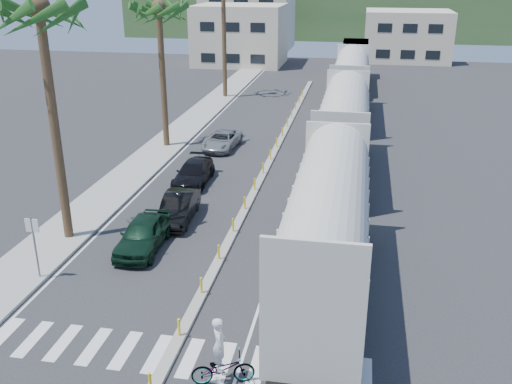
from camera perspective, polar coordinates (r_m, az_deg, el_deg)
ground at (r=22.58m, az=-6.85°, el=-12.89°), size 140.00×140.00×0.00m
sidewalk at (r=46.80m, az=-7.95°, el=5.68°), size 3.00×90.00×0.15m
rails at (r=47.43m, az=8.99°, el=5.77°), size 1.56×100.00×0.06m
median at (r=40.15m, az=1.43°, el=3.21°), size 0.45×60.00×0.85m
crosswalk at (r=21.04m, az=-8.49°, el=-15.87°), size 14.00×2.20×0.01m
lane_markings at (r=45.27m, az=-0.25°, el=5.25°), size 9.42×90.00×0.01m
freight_train at (r=42.15m, az=8.98°, el=7.83°), size 3.00×60.94×5.85m
street_sign at (r=26.04m, az=-21.32°, el=-4.39°), size 0.60×0.08×3.00m
buildings at (r=90.58m, az=2.69°, el=16.24°), size 38.00×27.00×10.00m
hillside at (r=118.03m, az=7.96°, el=18.10°), size 80.00×20.00×12.00m
car_lead at (r=27.96m, az=-11.20°, el=-4.14°), size 2.17×4.76×1.58m
car_second at (r=30.81m, az=-7.77°, el=-1.54°), size 2.15×4.65×1.46m
car_third at (r=35.98m, az=-6.25°, el=1.90°), size 2.12×4.85×1.39m
car_rear at (r=42.93m, az=-3.43°, el=5.18°), size 2.80×4.92×1.28m
cyclist at (r=19.31m, az=-3.40°, el=-16.69°), size 1.88×2.48×2.45m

